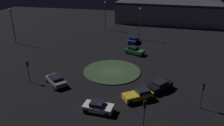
{
  "coord_description": "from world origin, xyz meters",
  "views": [
    {
      "loc": [
        7.49,
        -35.74,
        17.69
      ],
      "look_at": [
        0.0,
        0.0,
        1.71
      ],
      "focal_mm": 35.95,
      "sensor_mm": 36.0,
      "label": 1
    }
  ],
  "objects_px": {
    "car_white": "(98,107)",
    "traffic_light_southwest": "(28,67)",
    "car_black": "(160,85)",
    "traffic_light_southeast_near": "(202,91)",
    "streetlamp_north_near": "(105,11)",
    "car_grey": "(56,80)",
    "traffic_light_southeast": "(144,110)",
    "car_yellow": "(138,95)",
    "car_blue": "(133,40)",
    "car_green": "(134,50)",
    "streetlamp_west": "(12,21)",
    "streetlamp_north": "(140,19)",
    "store_building": "(168,12)"
  },
  "relations": [
    {
      "from": "car_green",
      "to": "streetlamp_north",
      "type": "relative_size",
      "value": 0.55
    },
    {
      "from": "car_blue",
      "to": "streetlamp_north",
      "type": "bearing_deg",
      "value": -13.55
    },
    {
      "from": "car_white",
      "to": "car_grey",
      "type": "bearing_deg",
      "value": -28.94
    },
    {
      "from": "car_black",
      "to": "traffic_light_southeast_near",
      "type": "bearing_deg",
      "value": 94.65
    },
    {
      "from": "streetlamp_north",
      "to": "streetlamp_north_near",
      "type": "bearing_deg",
      "value": 145.0
    },
    {
      "from": "car_green",
      "to": "streetlamp_north_near",
      "type": "height_order",
      "value": "streetlamp_north_near"
    },
    {
      "from": "car_black",
      "to": "car_white",
      "type": "height_order",
      "value": "car_white"
    },
    {
      "from": "traffic_light_southeast",
      "to": "traffic_light_southwest",
      "type": "height_order",
      "value": "traffic_light_southeast"
    },
    {
      "from": "traffic_light_southeast_near",
      "to": "traffic_light_southwest",
      "type": "bearing_deg",
      "value": 27.42
    },
    {
      "from": "traffic_light_southwest",
      "to": "car_black",
      "type": "bearing_deg",
      "value": -23.06
    },
    {
      "from": "streetlamp_north_near",
      "to": "store_building",
      "type": "xyz_separation_m",
      "value": [
        18.18,
        13.61,
        -2.24
      ]
    },
    {
      "from": "car_green",
      "to": "car_yellow",
      "type": "relative_size",
      "value": 1.0
    },
    {
      "from": "car_yellow",
      "to": "car_grey",
      "type": "distance_m",
      "value": 13.49
    },
    {
      "from": "traffic_light_southeast_near",
      "to": "traffic_light_southeast",
      "type": "bearing_deg",
      "value": 72.26
    },
    {
      "from": "car_yellow",
      "to": "car_blue",
      "type": "xyz_separation_m",
      "value": [
        -3.75,
        25.35,
        -0.01
      ]
    },
    {
      "from": "car_white",
      "to": "traffic_light_southwest",
      "type": "bearing_deg",
      "value": -18.37
    },
    {
      "from": "streetlamp_north_near",
      "to": "streetlamp_west",
      "type": "height_order",
      "value": "streetlamp_west"
    },
    {
      "from": "car_white",
      "to": "streetlamp_north",
      "type": "relative_size",
      "value": 0.5
    },
    {
      "from": "streetlamp_north_near",
      "to": "store_building",
      "type": "bearing_deg",
      "value": 36.83
    },
    {
      "from": "car_yellow",
      "to": "traffic_light_southeast_near",
      "type": "bearing_deg",
      "value": 142.63
    },
    {
      "from": "car_yellow",
      "to": "traffic_light_southwest",
      "type": "relative_size",
      "value": 1.21
    },
    {
      "from": "traffic_light_southwest",
      "to": "store_building",
      "type": "distance_m",
      "value": 53.06
    },
    {
      "from": "traffic_light_southeast",
      "to": "traffic_light_southeast_near",
      "type": "relative_size",
      "value": 1.08
    },
    {
      "from": "car_grey",
      "to": "streetlamp_north",
      "type": "height_order",
      "value": "streetlamp_north"
    },
    {
      "from": "car_yellow",
      "to": "car_white",
      "type": "distance_m",
      "value": 6.3
    },
    {
      "from": "traffic_light_southwest",
      "to": "streetlamp_west",
      "type": "distance_m",
      "value": 22.65
    },
    {
      "from": "car_grey",
      "to": "traffic_light_southwest",
      "type": "relative_size",
      "value": 1.18
    },
    {
      "from": "car_black",
      "to": "car_green",
      "type": "height_order",
      "value": "car_green"
    },
    {
      "from": "car_black",
      "to": "car_grey",
      "type": "distance_m",
      "value": 16.38
    },
    {
      "from": "car_yellow",
      "to": "streetlamp_north",
      "type": "bearing_deg",
      "value": -119.11
    },
    {
      "from": "car_yellow",
      "to": "store_building",
      "type": "bearing_deg",
      "value": -129.92
    },
    {
      "from": "car_white",
      "to": "car_green",
      "type": "bearing_deg",
      "value": -91.08
    },
    {
      "from": "traffic_light_southwest",
      "to": "streetlamp_west",
      "type": "relative_size",
      "value": 0.44
    },
    {
      "from": "car_grey",
      "to": "traffic_light_southeast",
      "type": "distance_m",
      "value": 16.82
    },
    {
      "from": "traffic_light_southeast",
      "to": "store_building",
      "type": "distance_m",
      "value": 56.12
    },
    {
      "from": "traffic_light_southeast_near",
      "to": "store_building",
      "type": "xyz_separation_m",
      "value": [
        -3.5,
        49.97,
        0.72
      ]
    },
    {
      "from": "car_green",
      "to": "car_blue",
      "type": "distance_m",
      "value": 7.59
    },
    {
      "from": "car_black",
      "to": "streetlamp_north",
      "type": "bearing_deg",
      "value": -127.6
    },
    {
      "from": "car_black",
      "to": "car_green",
      "type": "xyz_separation_m",
      "value": [
        -5.54,
        14.48,
        0.01
      ]
    },
    {
      "from": "traffic_light_southeast_near",
      "to": "store_building",
      "type": "distance_m",
      "value": 50.1
    },
    {
      "from": "car_blue",
      "to": "traffic_light_southeast_near",
      "type": "height_order",
      "value": "traffic_light_southeast_near"
    },
    {
      "from": "car_grey",
      "to": "traffic_light_southeast",
      "type": "bearing_deg",
      "value": -167.91
    },
    {
      "from": "car_white",
      "to": "streetlamp_west",
      "type": "relative_size",
      "value": 0.48
    },
    {
      "from": "car_white",
      "to": "car_blue",
      "type": "distance_m",
      "value": 29.36
    },
    {
      "from": "car_black",
      "to": "car_blue",
      "type": "xyz_separation_m",
      "value": [
        -6.66,
        21.99,
        0.01
      ]
    },
    {
      "from": "car_black",
      "to": "streetlamp_north_near",
      "type": "bearing_deg",
      "value": -113.49
    },
    {
      "from": "car_grey",
      "to": "streetlamp_west",
      "type": "relative_size",
      "value": 0.52
    },
    {
      "from": "streetlamp_north_near",
      "to": "car_white",
      "type": "bearing_deg",
      "value": -77.96
    },
    {
      "from": "car_grey",
      "to": "traffic_light_southeast",
      "type": "relative_size",
      "value": 1.08
    },
    {
      "from": "car_white",
      "to": "streetlamp_north_near",
      "type": "distance_m",
      "value": 41.11
    }
  ]
}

